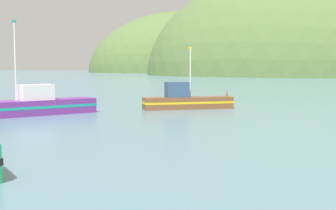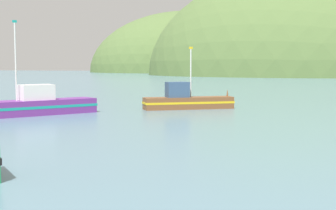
# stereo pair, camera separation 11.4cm
# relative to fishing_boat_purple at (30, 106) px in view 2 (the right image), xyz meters

# --- Properties ---
(hill_far_center) EXTENTS (110.05, 88.04, 67.92)m
(hill_far_center) POSITION_rel_fishing_boat_purple_xyz_m (-47.95, 225.13, -0.80)
(hill_far_center) COLOR #516B38
(hill_far_center) RESTS_ON ground
(hill_far_left) EXTENTS (122.37, 97.90, 85.07)m
(hill_far_left) POSITION_rel_fishing_boat_purple_xyz_m (14.32, 167.51, -0.80)
(hill_far_left) COLOR #516B38
(hill_far_left) RESTS_ON ground
(fishing_boat_purple) EXTENTS (8.49, 10.67, 7.68)m
(fishing_boat_purple) POSITION_rel_fishing_boat_purple_xyz_m (0.00, 0.00, 0.00)
(fishing_boat_purple) COLOR #6B2D84
(fishing_boat_purple) RESTS_ON ground
(fishing_boat_brown) EXTENTS (8.22, 6.09, 5.82)m
(fishing_boat_brown) POSITION_rel_fishing_boat_purple_xyz_m (10.81, 9.34, -0.01)
(fishing_boat_brown) COLOR brown
(fishing_boat_brown) RESTS_ON ground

